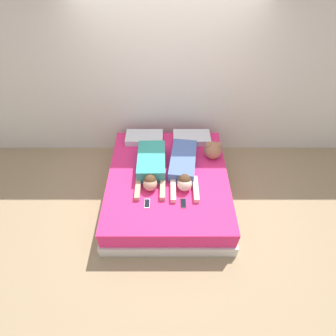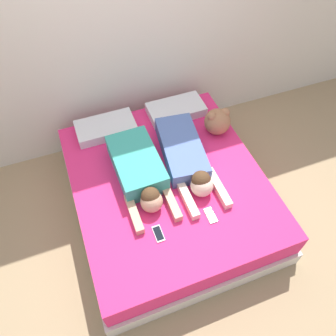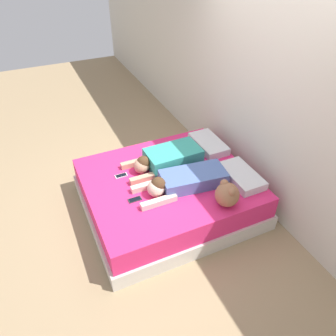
# 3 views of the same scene
# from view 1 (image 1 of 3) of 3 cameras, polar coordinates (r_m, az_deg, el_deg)

# --- Properties ---
(ground_plane) EXTENTS (12.00, 12.00, 0.00)m
(ground_plane) POSITION_cam_1_polar(r_m,az_deg,el_deg) (4.12, -0.00, -6.03)
(ground_plane) COLOR #9E8460
(wall_back) EXTENTS (12.00, 0.06, 2.60)m
(wall_back) POSITION_cam_1_polar(r_m,az_deg,el_deg) (4.17, 0.01, 18.18)
(wall_back) COLOR beige
(wall_back) RESTS_ON ground_plane
(bed) EXTENTS (1.77, 2.01, 0.48)m
(bed) POSITION_cam_1_polar(r_m,az_deg,el_deg) (3.94, -0.00, -3.95)
(bed) COLOR beige
(bed) RESTS_ON ground_plane
(pillow_head_left) EXTENTS (0.60, 0.32, 0.10)m
(pillow_head_left) POSITION_cam_1_polar(r_m,az_deg,el_deg) (4.31, -5.17, 6.62)
(pillow_head_left) COLOR silver
(pillow_head_left) RESTS_ON bed
(pillow_head_right) EXTENTS (0.60, 0.32, 0.10)m
(pillow_head_right) POSITION_cam_1_polar(r_m,az_deg,el_deg) (4.31, 5.18, 6.61)
(pillow_head_right) COLOR silver
(pillow_head_right) RESTS_ON bed
(person_left) EXTENTS (0.41, 0.98, 0.22)m
(person_left) POSITION_cam_1_polar(r_m,az_deg,el_deg) (3.75, -3.66, 0.51)
(person_left) COLOR teal
(person_left) RESTS_ON bed
(person_right) EXTENTS (0.45, 1.11, 0.23)m
(person_right) POSITION_cam_1_polar(r_m,az_deg,el_deg) (3.76, 3.39, 0.33)
(person_right) COLOR #4C66A5
(person_right) RESTS_ON bed
(cell_phone_left) EXTENTS (0.07, 0.15, 0.01)m
(cell_phone_left) POSITION_cam_1_polar(r_m,az_deg,el_deg) (3.45, -4.58, -7.70)
(cell_phone_left) COLOR silver
(cell_phone_left) RESTS_ON bed
(cell_phone_right) EXTENTS (0.07, 0.15, 0.01)m
(cell_phone_right) POSITION_cam_1_polar(r_m,az_deg,el_deg) (3.44, 3.35, -7.66)
(cell_phone_right) COLOR #2D2D33
(cell_phone_right) RESTS_ON bed
(plush_toy) EXTENTS (0.27, 0.27, 0.28)m
(plush_toy) POSITION_cam_1_polar(r_m,az_deg,el_deg) (3.99, 9.76, 3.92)
(plush_toy) COLOR #996647
(plush_toy) RESTS_ON bed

